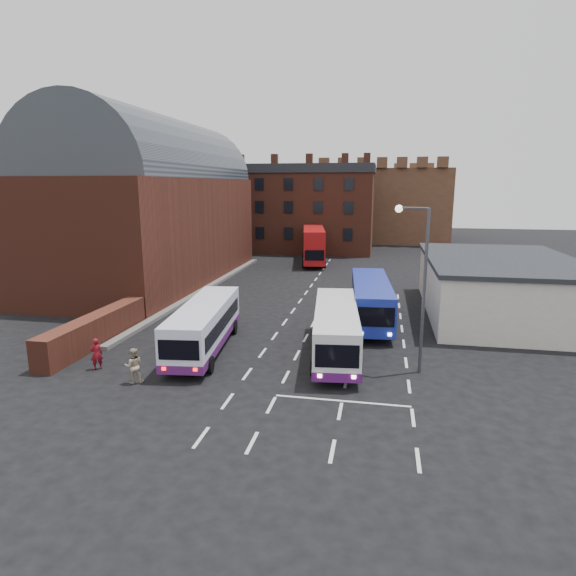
% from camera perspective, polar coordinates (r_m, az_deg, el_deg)
% --- Properties ---
extents(ground, '(180.00, 180.00, 0.00)m').
position_cam_1_polar(ground, '(25.60, -4.37, -9.46)').
color(ground, black).
extents(railway_station, '(12.00, 28.00, 16.00)m').
position_cam_1_polar(railway_station, '(49.13, -15.69, 9.61)').
color(railway_station, '#602B1E').
rests_on(railway_station, ground).
extents(forecourt_wall, '(1.20, 10.00, 1.80)m').
position_cam_1_polar(forecourt_wall, '(31.15, -21.83, -4.61)').
color(forecourt_wall, '#602B1E').
rests_on(forecourt_wall, ground).
extents(cream_building, '(10.40, 16.40, 4.25)m').
position_cam_1_polar(cream_building, '(38.59, 23.67, 0.26)').
color(cream_building, beige).
rests_on(cream_building, ground).
extents(brick_terrace, '(22.00, 10.00, 11.00)m').
position_cam_1_polar(brick_terrace, '(70.15, 0.85, 8.92)').
color(brick_terrace, brown).
rests_on(brick_terrace, ground).
extents(castle_keep, '(22.00, 22.00, 12.00)m').
position_cam_1_polar(castle_keep, '(88.99, 10.94, 9.70)').
color(castle_keep, brown).
rests_on(castle_keep, ground).
extents(bus_white_outbound, '(3.43, 10.15, 2.72)m').
position_cam_1_polar(bus_white_outbound, '(28.21, -9.88, -4.12)').
color(bus_white_outbound, white).
rests_on(bus_white_outbound, ground).
extents(bus_white_inbound, '(3.38, 10.28, 2.75)m').
position_cam_1_polar(bus_white_inbound, '(27.10, 5.69, -4.61)').
color(bus_white_inbound, silver).
rests_on(bus_white_inbound, ground).
extents(bus_blue, '(3.35, 10.88, 2.92)m').
position_cam_1_polar(bus_blue, '(33.79, 9.81, -1.20)').
color(bus_blue, '#1B2B9F').
rests_on(bus_blue, ground).
extents(bus_red_double, '(4.11, 10.98, 4.29)m').
position_cam_1_polar(bus_red_double, '(58.77, 3.05, 5.14)').
color(bus_red_double, '#AE1012').
rests_on(bus_red_double, ground).
extents(street_lamp, '(1.66, 0.68, 8.44)m').
position_cam_1_polar(street_lamp, '(24.60, 15.27, 1.61)').
color(street_lamp, '#45474D').
rests_on(street_lamp, ground).
extents(pedestrian_red, '(0.73, 0.69, 1.67)m').
position_cam_1_polar(pedestrian_red, '(27.03, -21.76, -7.25)').
color(pedestrian_red, maroon).
rests_on(pedestrian_red, ground).
extents(pedestrian_beige, '(1.06, 0.98, 1.76)m').
position_cam_1_polar(pedestrian_beige, '(24.60, -17.82, -8.76)').
color(pedestrian_beige, tan).
rests_on(pedestrian_beige, ground).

